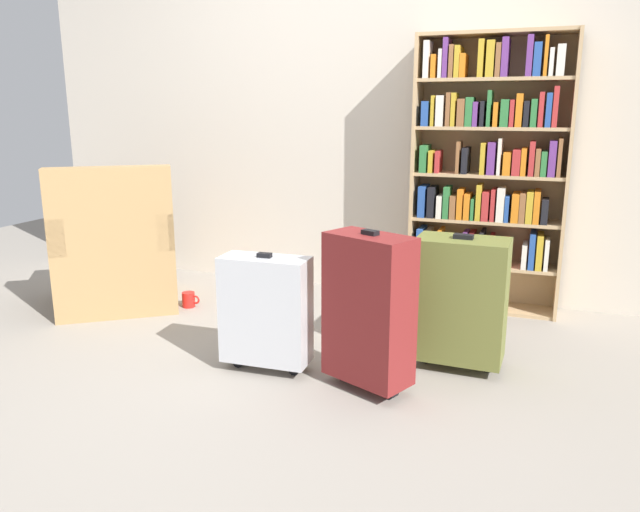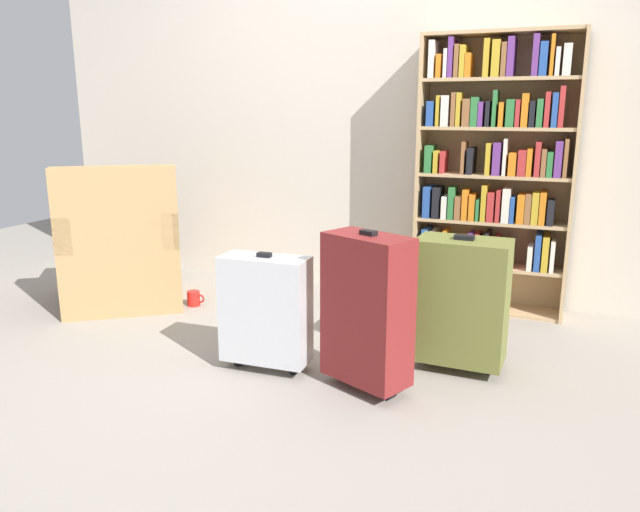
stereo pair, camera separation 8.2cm
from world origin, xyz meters
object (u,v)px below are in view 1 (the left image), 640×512
bookshelf (489,168)px  armchair (117,256)px  suitcase_silver (266,310)px  suitcase_olive (460,299)px  suitcase_dark_red (369,309)px  mug (189,300)px

bookshelf → armchair: bearing=-161.3°
suitcase_silver → suitcase_olive: bearing=22.5°
armchair → suitcase_silver: (1.31, -0.59, -0.01)m
suitcase_silver → suitcase_dark_red: (0.51, -0.03, 0.07)m
suitcase_dark_red → suitcase_silver: bearing=176.8°
mug → bookshelf: bearing=20.0°
suitcase_dark_red → suitcase_olive: (0.34, 0.38, -0.03)m
bookshelf → mug: (-1.73, -0.63, -0.83)m
mug → suitcase_dark_red: (1.37, -0.73, 0.33)m
bookshelf → suitcase_olive: 1.11m
armchair → suitcase_dark_red: size_ratio=1.35×
suitcase_dark_red → suitcase_olive: size_ratio=1.10×
armchair → bookshelf: bearing=18.7°
mug → suitcase_dark_red: size_ratio=0.17×
armchair → suitcase_olive: 2.17m
suitcase_dark_red → mug: bearing=152.1°
bookshelf → armchair: (-2.17, -0.74, -0.56)m
bookshelf → suitcase_dark_red: (-0.36, -1.36, -0.50)m
bookshelf → mug: size_ratio=13.74×
bookshelf → mug: bearing=-160.0°
armchair → mug: (0.44, 0.11, -0.27)m
bookshelf → suitcase_dark_red: 1.49m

